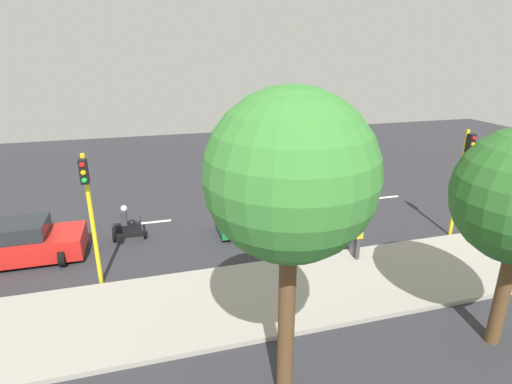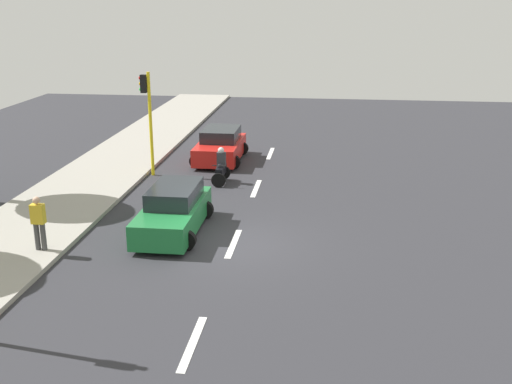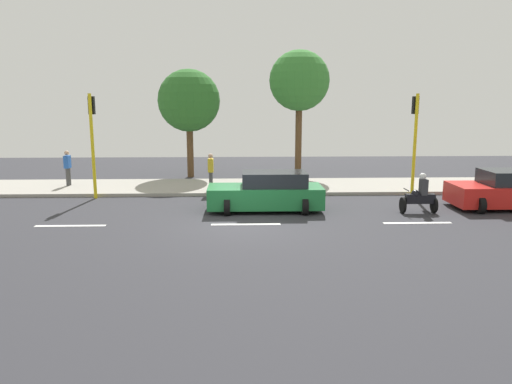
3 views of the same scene
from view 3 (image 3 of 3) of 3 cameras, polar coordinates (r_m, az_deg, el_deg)
The scene contains 14 objects.
ground_plane at distance 16.87m, azimuth -1.19°, elevation -3.99°, with size 40.00×60.00×0.10m, color #2D2D33.
sidewalk at distance 23.68m, azimuth -1.40°, elevation 0.64°, with size 4.00×60.00×0.15m, color #9E998E.
lane_stripe_north at distance 17.95m, azimuth 18.37°, elevation -3.46°, with size 0.20×2.40×0.01m, color white.
lane_stripe_mid at distance 16.85m, azimuth -1.19°, elevation -3.81°, with size 0.20×2.40×0.01m, color white.
lane_stripe_south at distance 17.83m, azimuth -20.90°, elevation -3.72°, with size 0.20×2.40×0.01m, color white.
car_green at distance 18.82m, azimuth 1.32°, elevation -0.06°, with size 2.16×4.40×1.52m.
car_red at distance 21.61m, azimuth 27.21°, elevation 0.16°, with size 2.36×4.07×1.52m.
motorcycle at distance 19.45m, azimuth 18.63°, elevation -0.47°, with size 0.60×1.30×1.53m.
pedestrian_near_signal at distance 22.25m, azimuth -5.32°, elevation 2.50°, with size 0.40×0.24×1.69m.
pedestrian_by_tree at distance 25.12m, azimuth -21.19°, elevation 2.77°, with size 0.40×0.24×1.69m.
traffic_light_corner at distance 22.11m, azimuth -18.62°, elevation 6.81°, with size 0.49×0.24×4.50m.
traffic_light_midblock at distance 22.53m, azimuth 18.10°, elevation 6.91°, with size 0.49×0.24×4.50m.
street_tree_south at distance 27.03m, azimuth -7.86°, elevation 10.51°, with size 3.36×3.36×5.87m.
street_tree_north at distance 27.30m, azimuth 5.10°, elevation 12.78°, with size 3.29×3.29×6.90m.
Camera 3 is at (-16.30, 0.18, 4.27)m, focal length 34.17 mm.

